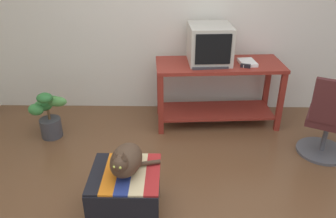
% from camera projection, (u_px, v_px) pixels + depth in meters
% --- Properties ---
extents(ground_plane, '(14.00, 14.00, 0.00)m').
position_uv_depth(ground_plane, '(173.00, 214.00, 2.85)').
color(ground_plane, brown).
extents(back_wall, '(8.00, 0.10, 2.60)m').
position_uv_depth(back_wall, '(174.00, 7.00, 4.08)').
color(back_wall, silver).
rests_on(back_wall, ground_plane).
extents(desk, '(1.48, 0.67, 0.76)m').
position_uv_depth(desk, '(218.00, 83.00, 4.03)').
color(desk, maroon).
rests_on(desk, ground_plane).
extents(tv_monitor, '(0.50, 0.53, 0.42)m').
position_uv_depth(tv_monitor, '(210.00, 44.00, 3.87)').
color(tv_monitor, '#BCB7A8').
rests_on(tv_monitor, desk).
extents(keyboard, '(0.42, 0.20, 0.02)m').
position_uv_depth(keyboard, '(209.00, 66.00, 3.79)').
color(keyboard, '#333338').
rests_on(keyboard, desk).
extents(book, '(0.20, 0.27, 0.04)m').
position_uv_depth(book, '(247.00, 62.00, 3.89)').
color(book, white).
rests_on(book, desk).
extents(ottoman_with_blanket, '(0.55, 0.55, 0.39)m').
position_uv_depth(ottoman_with_blanket, '(126.00, 192.00, 2.80)').
color(ottoman_with_blanket, '#4C4238').
rests_on(ottoman_with_blanket, ground_plane).
extents(cat, '(0.42, 0.41, 0.28)m').
position_uv_depth(cat, '(126.00, 160.00, 2.66)').
color(cat, '#473323').
rests_on(cat, ottoman_with_blanket).
extents(potted_plant, '(0.40, 0.38, 0.58)m').
position_uv_depth(potted_plant, '(49.00, 115.00, 3.83)').
color(potted_plant, '#3D3D42').
rests_on(potted_plant, ground_plane).
extents(office_chair, '(0.56, 0.56, 0.89)m').
position_uv_depth(office_chair, '(328.00, 123.00, 3.44)').
color(office_chair, '#4C4C51').
rests_on(office_chair, ground_plane).
extents(stapler, '(0.12, 0.07, 0.04)m').
position_uv_depth(stapler, '(245.00, 66.00, 3.78)').
color(stapler, black).
rests_on(stapler, desk).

